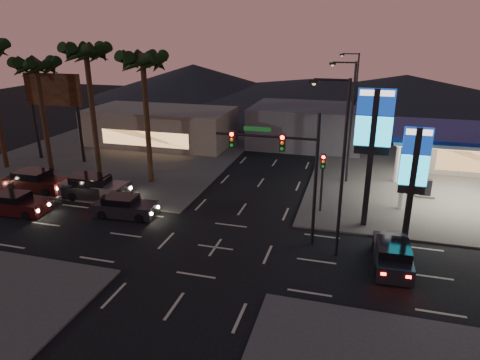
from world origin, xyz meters
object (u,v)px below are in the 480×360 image
(car_lane_b_front, at_px, (94,187))
(car_lane_b_mid, at_px, (96,188))
(pylon_sign_short, at_px, (414,166))
(suv_station, at_px, (392,255))
(gas_station, at_px, (479,136))
(traffic_signal_mast, at_px, (286,159))
(car_lane_b_rear, at_px, (36,182))
(pylon_sign_tall, at_px, (373,131))
(car_lane_a_front, at_px, (125,207))
(car_lane_a_mid, at_px, (15,204))

(car_lane_b_front, relative_size, car_lane_b_mid, 1.02)
(pylon_sign_short, height_order, suv_station, pylon_sign_short)
(gas_station, relative_size, traffic_signal_mast, 1.53)
(pylon_sign_short, relative_size, car_lane_b_rear, 1.35)
(gas_station, bearing_deg, pylon_sign_tall, -139.09)
(gas_station, bearing_deg, car_lane_b_front, -166.52)
(car_lane_b_rear, bearing_deg, traffic_signal_mast, -8.77)
(gas_station, height_order, car_lane_a_front, gas_station)
(car_lane_a_front, height_order, car_lane_b_front, car_lane_b_front)
(car_lane_b_front, bearing_deg, car_lane_b_mid, -22.74)
(car_lane_b_mid, bearing_deg, pylon_sign_tall, 0.84)
(car_lane_b_front, height_order, car_lane_b_mid, car_lane_b_front)
(pylon_sign_tall, relative_size, traffic_signal_mast, 1.12)
(traffic_signal_mast, distance_m, car_lane_b_mid, 16.20)
(pylon_sign_tall, bearing_deg, car_lane_b_front, -179.55)
(gas_station, height_order, pylon_sign_short, pylon_sign_short)
(suv_station, bearing_deg, gas_station, 62.34)
(pylon_sign_tall, distance_m, suv_station, 7.70)
(car_lane_b_mid, distance_m, car_lane_b_rear, 5.51)
(car_lane_b_mid, relative_size, suv_station, 1.15)
(car_lane_b_mid, bearing_deg, traffic_signal_mast, -11.94)
(pylon_sign_short, xyz_separation_m, traffic_signal_mast, (-7.24, -2.51, 0.57))
(pylon_sign_tall, relative_size, car_lane_a_mid, 1.97)
(car_lane_b_front, xyz_separation_m, car_lane_b_rear, (-5.19, -0.15, -0.01))
(gas_station, xyz_separation_m, car_lane_b_mid, (-27.47, -6.79, -4.33))
(suv_station, bearing_deg, traffic_signal_mast, 167.11)
(car_lane_b_rear, distance_m, suv_station, 27.38)
(pylon_sign_tall, bearing_deg, pylon_sign_short, -21.80)
(pylon_sign_tall, height_order, traffic_signal_mast, pylon_sign_tall)
(car_lane_b_rear, bearing_deg, pylon_sign_tall, 0.70)
(pylon_sign_tall, distance_m, car_lane_a_mid, 24.85)
(car_lane_b_rear, height_order, suv_station, car_lane_b_rear)
(car_lane_a_front, height_order, car_lane_b_mid, car_lane_b_mid)
(traffic_signal_mast, bearing_deg, car_lane_b_front, 167.83)
(car_lane_a_front, bearing_deg, car_lane_b_rear, 165.09)
(car_lane_a_front, bearing_deg, car_lane_b_front, 147.79)
(gas_station, height_order, suv_station, gas_station)
(car_lane_a_mid, xyz_separation_m, car_lane_b_rear, (-1.71, 4.13, 0.10))
(car_lane_a_front, xyz_separation_m, suv_station, (17.57, -2.12, 0.01))
(car_lane_b_front, bearing_deg, car_lane_b_rear, -178.33)
(pylon_sign_tall, xyz_separation_m, car_lane_b_mid, (-19.97, -0.29, -5.64))
(car_lane_b_mid, bearing_deg, car_lane_a_front, -32.89)
(pylon_sign_short, height_order, car_lane_a_front, pylon_sign_short)
(car_lane_b_front, xyz_separation_m, suv_station, (21.79, -4.78, -0.10))
(pylon_sign_tall, height_order, car_lane_b_rear, pylon_sign_tall)
(car_lane_b_front, distance_m, car_lane_b_rear, 5.20)
(car_lane_b_front, bearing_deg, car_lane_a_mid, -129.12)
(gas_station, distance_m, pylon_sign_short, 9.02)
(pylon_sign_tall, xyz_separation_m, car_lane_a_front, (-16.07, -2.82, -5.72))
(car_lane_b_mid, height_order, car_lane_b_rear, car_lane_b_rear)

